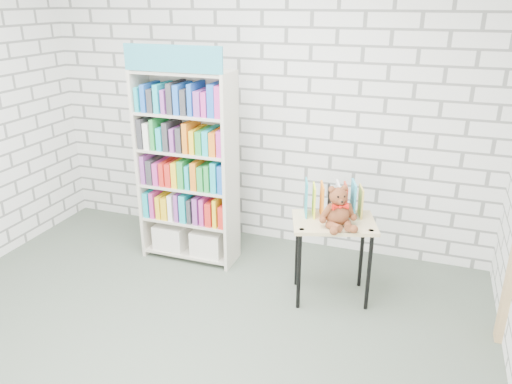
% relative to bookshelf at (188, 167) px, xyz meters
% --- Properties ---
extents(ground, '(4.50, 4.50, 0.00)m').
position_rel_bookshelf_xyz_m(ground, '(0.50, -1.36, -0.92)').
color(ground, '#4A5548').
rests_on(ground, ground).
extents(room_shell, '(4.52, 4.02, 2.81)m').
position_rel_bookshelf_xyz_m(room_shell, '(0.50, -1.36, 0.86)').
color(room_shell, silver).
rests_on(room_shell, ground).
extents(bookshelf, '(0.90, 0.35, 2.02)m').
position_rel_bookshelf_xyz_m(bookshelf, '(0.00, 0.00, 0.00)').
color(bookshelf, beige).
rests_on(bookshelf, ground).
extents(display_table, '(0.76, 0.63, 0.70)m').
position_rel_bookshelf_xyz_m(display_table, '(1.42, -0.26, -0.31)').
color(display_table, tan).
rests_on(display_table, ground).
extents(table_books, '(0.50, 0.33, 0.27)m').
position_rel_bookshelf_xyz_m(table_books, '(1.39, -0.16, -0.08)').
color(table_books, teal).
rests_on(table_books, display_table).
extents(teddy_bear, '(0.32, 0.30, 0.33)m').
position_rel_bookshelf_xyz_m(teddy_bear, '(1.47, -0.35, -0.08)').
color(teddy_bear, brown).
rests_on(teddy_bear, display_table).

